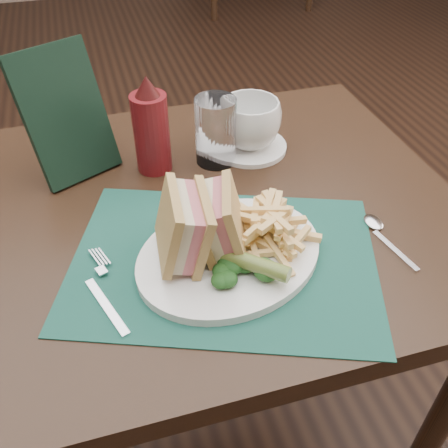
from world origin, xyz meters
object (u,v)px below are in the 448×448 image
object	(u,v)px
coffee_cup	(250,123)
plate	(229,255)
sandwich_half_a	(169,228)
drinking_glass	(216,131)
table_main	(208,335)
ketchup_bottle	(151,125)
placemat	(224,260)
check_presenter	(65,115)
sandwich_half_b	(206,220)
saucer	(249,146)

from	to	relation	value
coffee_cup	plate	bearing A→B (deg)	-113.72
sandwich_half_a	coffee_cup	xyz separation A→B (m)	(0.22, 0.28, -0.02)
drinking_glass	coffee_cup	bearing A→B (deg)	16.60
table_main	ketchup_bottle	distance (m)	0.49
table_main	placemat	world-z (taller)	placemat
drinking_glass	check_presenter	distance (m)	0.27
sandwich_half_b	ketchup_bottle	distance (m)	0.26
table_main	sandwich_half_b	xyz separation A→B (m)	(-0.03, -0.12, 0.45)
placemat	sandwich_half_b	distance (m)	0.08
table_main	sandwich_half_b	world-z (taller)	sandwich_half_b
placemat	saucer	xyz separation A→B (m)	(0.14, 0.30, 0.00)
placemat	sandwich_half_b	size ratio (longest dim) A/B	4.36
ketchup_bottle	drinking_glass	bearing A→B (deg)	-3.53
saucer	check_presenter	world-z (taller)	check_presenter
placemat	sandwich_half_a	size ratio (longest dim) A/B	4.03
sandwich_half_b	check_presenter	world-z (taller)	check_presenter
drinking_glass	sandwich_half_a	bearing A→B (deg)	-118.45
placemat	coffee_cup	distance (m)	0.33
table_main	check_presenter	distance (m)	0.56
plate	sandwich_half_b	size ratio (longest dim) A/B	2.82
plate	drinking_glass	world-z (taller)	drinking_glass
table_main	sandwich_half_b	distance (m)	0.46
table_main	check_presenter	xyz separation A→B (m)	(-0.20, 0.17, 0.49)
saucer	ketchup_bottle	size ratio (longest dim) A/B	0.81
table_main	saucer	xyz separation A→B (m)	(0.14, 0.15, 0.38)
placemat	ketchup_bottle	distance (m)	0.30
drinking_glass	check_presenter	size ratio (longest dim) A/B	0.54
sandwich_half_b	check_presenter	size ratio (longest dim) A/B	0.44
sandwich_half_a	check_presenter	bearing A→B (deg)	116.78
plate	drinking_glass	xyz separation A→B (m)	(0.05, 0.27, 0.06)
drinking_glass	check_presenter	xyz separation A→B (m)	(-0.26, 0.04, 0.05)
plate	coffee_cup	size ratio (longest dim) A/B	2.50
sandwich_half_a	saucer	xyz separation A→B (m)	(0.22, 0.28, -0.07)
sandwich_half_b	coffee_cup	xyz separation A→B (m)	(0.16, 0.27, -0.01)
table_main	placemat	bearing A→B (deg)	-91.35
plate	check_presenter	size ratio (longest dim) A/B	1.25
table_main	coffee_cup	distance (m)	0.48
sandwich_half_b	ketchup_bottle	bearing A→B (deg)	113.45
sandwich_half_b	table_main	bearing A→B (deg)	94.24
table_main	ketchup_bottle	xyz separation A→B (m)	(-0.06, 0.14, 0.47)
drinking_glass	plate	bearing A→B (deg)	-101.17
placemat	check_presenter	size ratio (longest dim) A/B	1.94
saucer	drinking_glass	xyz separation A→B (m)	(-0.08, -0.02, 0.06)
placemat	sandwich_half_a	distance (m)	0.11
placemat	coffee_cup	world-z (taller)	coffee_cup
sandwich_half_a	sandwich_half_b	bearing A→B (deg)	13.32
ketchup_bottle	table_main	bearing A→B (deg)	-66.12
sandwich_half_a	ketchup_bottle	distance (m)	0.27
sandwich_half_a	sandwich_half_b	xyz separation A→B (m)	(0.06, 0.01, -0.00)
placemat	drinking_glass	bearing A→B (deg)	77.06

